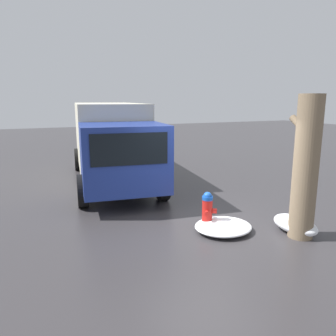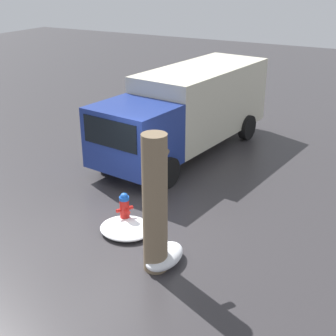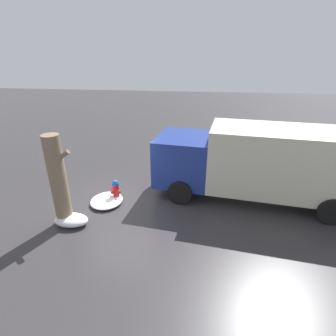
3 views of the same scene
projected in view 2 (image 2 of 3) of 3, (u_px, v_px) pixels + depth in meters
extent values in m
plane|color=#333033|center=(125.00, 224.00, 11.58)|extent=(60.00, 60.00, 0.00)
cylinder|color=red|center=(125.00, 212.00, 11.44)|extent=(0.23, 0.23, 0.67)
cylinder|color=blue|center=(124.00, 198.00, 11.29)|extent=(0.25, 0.25, 0.08)
sphere|color=blue|center=(124.00, 197.00, 11.28)|extent=(0.20, 0.20, 0.20)
cylinder|color=red|center=(127.00, 212.00, 11.28)|extent=(0.15, 0.14, 0.11)
cylinder|color=red|center=(131.00, 208.00, 11.49)|extent=(0.13, 0.13, 0.09)
cylinder|color=red|center=(118.00, 211.00, 11.34)|extent=(0.13, 0.13, 0.09)
cylinder|color=#7F6B51|center=(155.00, 205.00, 9.30)|extent=(0.51, 0.51, 2.99)
cylinder|color=#7F6B51|center=(160.00, 162.00, 9.15)|extent=(0.58, 0.14, 0.47)
cube|color=navy|center=(134.00, 136.00, 13.53)|extent=(2.27, 2.48, 1.79)
cube|color=black|center=(110.00, 134.00, 12.64)|extent=(0.26, 1.88, 0.79)
cube|color=beige|center=(202.00, 100.00, 16.22)|extent=(5.69, 2.90, 2.29)
cylinder|color=black|center=(167.00, 172.00, 13.36)|extent=(0.93, 0.39, 0.90)
cylinder|color=black|center=(109.00, 155.00, 14.57)|extent=(0.93, 0.39, 0.90)
cylinder|color=black|center=(247.00, 127.00, 17.09)|extent=(0.93, 0.39, 0.90)
cylinder|color=black|center=(195.00, 117.00, 18.29)|extent=(0.93, 0.39, 0.90)
ellipsoid|color=white|center=(164.00, 256.00, 9.98)|extent=(1.12, 0.68, 0.35)
ellipsoid|color=white|center=(126.00, 228.00, 11.18)|extent=(1.17, 1.29, 0.21)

